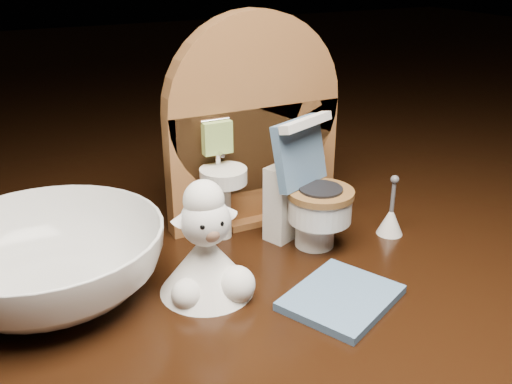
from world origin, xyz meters
TOP-DOWN VIEW (x-y plane):
  - backdrop_panel at (-0.00, 0.06)m, footprint 0.13×0.05m
  - toy_toilet at (0.01, 0.02)m, footprint 0.05×0.06m
  - bath_mat at (-0.00, -0.06)m, footprint 0.08×0.07m
  - toilet_brush at (0.07, -0.00)m, footprint 0.02×0.02m
  - plush_lamb at (-0.07, -0.01)m, footprint 0.06×0.06m
  - ceramic_bowl at (-0.15, 0.03)m, footprint 0.16×0.16m

SIDE VIEW (x-z plane):
  - bath_mat at x=0.00m, z-range 0.00..0.00m
  - toilet_brush at x=0.07m, z-range -0.01..0.03m
  - ceramic_bowl at x=-0.15m, z-range 0.00..0.04m
  - plush_lamb at x=-0.07m, z-range -0.01..0.06m
  - toy_toilet at x=0.01m, z-range -0.01..0.08m
  - backdrop_panel at x=0.00m, z-range -0.01..0.14m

